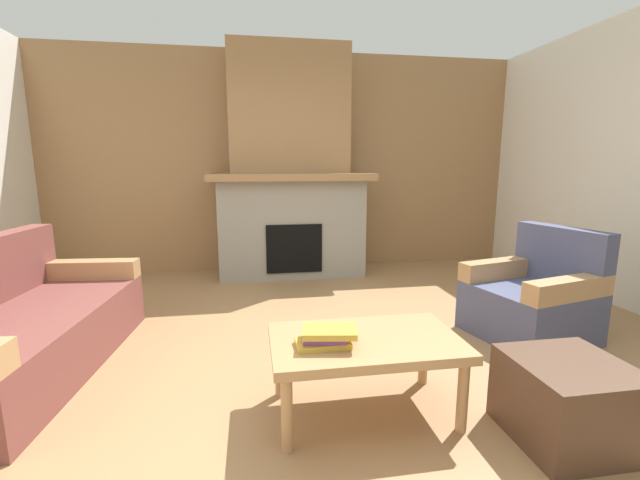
# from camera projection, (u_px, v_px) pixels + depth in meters

# --- Properties ---
(ground) EXTENTS (9.00, 9.00, 0.00)m
(ground) POSITION_uv_depth(u_px,v_px,m) (331.00, 376.00, 2.64)
(ground) COLOR #9E754C
(wall_back_wood_panel) EXTENTS (6.00, 0.12, 2.70)m
(wall_back_wood_panel) POSITION_uv_depth(u_px,v_px,m) (287.00, 163.00, 5.31)
(wall_back_wood_panel) COLOR #997047
(wall_back_wood_panel) RESTS_ON ground
(fireplace) EXTENTS (1.90, 0.82, 2.70)m
(fireplace) POSITION_uv_depth(u_px,v_px,m) (290.00, 179.00, 4.98)
(fireplace) COLOR gray
(fireplace) RESTS_ON ground
(couch) EXTENTS (0.99, 1.86, 0.85)m
(couch) POSITION_uv_depth(u_px,v_px,m) (18.00, 330.00, 2.65)
(couch) COLOR brown
(couch) RESTS_ON ground
(armchair) EXTENTS (0.92, 0.92, 0.85)m
(armchair) POSITION_uv_depth(u_px,v_px,m) (534.00, 300.00, 3.23)
(armchair) COLOR #474C6B
(armchair) RESTS_ON ground
(coffee_table) EXTENTS (1.00, 0.60, 0.43)m
(coffee_table) POSITION_uv_depth(u_px,v_px,m) (365.00, 347.00, 2.20)
(coffee_table) COLOR tan
(coffee_table) RESTS_ON ground
(ottoman) EXTENTS (0.52, 0.52, 0.40)m
(ottoman) POSITION_uv_depth(u_px,v_px,m) (567.00, 401.00, 2.01)
(ottoman) COLOR #4C3323
(ottoman) RESTS_ON ground
(book_stack_near_edge) EXTENTS (0.32, 0.25, 0.09)m
(book_stack_near_edge) POSITION_uv_depth(u_px,v_px,m) (326.00, 336.00, 2.09)
(book_stack_near_edge) COLOR gold
(book_stack_near_edge) RESTS_ON coffee_table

